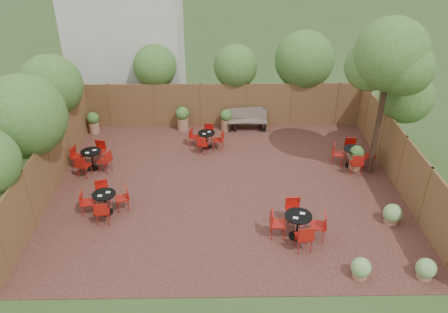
{
  "coord_description": "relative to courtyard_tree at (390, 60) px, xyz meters",
  "views": [
    {
      "loc": [
        -0.3,
        -13.08,
        8.81
      ],
      "look_at": [
        -0.09,
        0.5,
        1.0
      ],
      "focal_mm": 35.82,
      "sensor_mm": 36.0,
      "label": 1
    }
  ],
  "objects": [
    {
      "name": "ground",
      "position": [
        -5.33,
        -0.96,
        -4.3
      ],
      "size": [
        80.0,
        80.0,
        0.0
      ],
      "primitive_type": "plane",
      "color": "#354F23",
      "rests_on": "ground"
    },
    {
      "name": "park_bench_right",
      "position": [
        -4.41,
        3.67,
        -3.78
      ],
      "size": [
        1.61,
        0.67,
        0.97
      ],
      "rotation": [
        0.0,
        0.0,
        0.11
      ],
      "color": "brown",
      "rests_on": "courtyard_paving"
    },
    {
      "name": "overhang_foliage",
      "position": [
        -7.6,
        1.7,
        -1.59
      ],
      "size": [
        15.44,
        10.57,
        2.74
      ],
      "color": "#376420",
      "rests_on": "ground"
    },
    {
      "name": "courtyard_paving",
      "position": [
        -5.33,
        -0.96,
        -4.29
      ],
      "size": [
        12.0,
        10.0,
        0.02
      ],
      "primitive_type": "cube",
      "color": "black",
      "rests_on": "ground"
    },
    {
      "name": "low_shrubs",
      "position": [
        -0.68,
        -4.39,
        -3.99
      ],
      "size": [
        2.26,
        2.93,
        0.64
      ],
      "color": "#97674B",
      "rests_on": "courtyard_paving"
    },
    {
      "name": "bistro_tables",
      "position": [
        -5.71,
        -0.86,
        -3.85
      ],
      "size": [
        11.35,
        7.15,
        0.91
      ],
      "color": "black",
      "rests_on": "courtyard_paving"
    },
    {
      "name": "fence_left",
      "position": [
        -11.33,
        -0.96,
        -3.3
      ],
      "size": [
        0.08,
        10.0,
        2.0
      ],
      "primitive_type": "cube",
      "color": "brown",
      "rests_on": "ground"
    },
    {
      "name": "fence_right",
      "position": [
        0.67,
        -0.96,
        -3.3
      ],
      "size": [
        0.08,
        10.0,
        2.0
      ],
      "primitive_type": "cube",
      "color": "brown",
      "rests_on": "ground"
    },
    {
      "name": "park_bench_left",
      "position": [
        -4.19,
        3.66,
        -3.82
      ],
      "size": [
        1.47,
        0.53,
        0.89
      ],
      "rotation": [
        0.0,
        0.0,
        -0.05
      ],
      "color": "brown",
      "rests_on": "courtyard_paving"
    },
    {
      "name": "fence_back",
      "position": [
        -5.33,
        4.04,
        -3.3
      ],
      "size": [
        12.0,
        0.08,
        2.0
      ],
      "primitive_type": "cube",
      "color": "brown",
      "rests_on": "ground"
    },
    {
      "name": "courtyard_tree",
      "position": [
        0.0,
        0.0,
        0.0
      ],
      "size": [
        2.63,
        2.53,
        5.68
      ],
      "rotation": [
        0.0,
        0.0,
        0.4
      ],
      "color": "black",
      "rests_on": "courtyard_paving"
    },
    {
      "name": "neighbour_building",
      "position": [
        -9.83,
        7.04,
        -0.3
      ],
      "size": [
        5.0,
        4.0,
        8.0
      ],
      "primitive_type": "cube",
      "color": "beige",
      "rests_on": "ground"
    },
    {
      "name": "planters",
      "position": [
        -6.05,
        2.81,
        -3.74
      ],
      "size": [
        11.02,
        3.97,
        1.08
      ],
      "color": "#97674B",
      "rests_on": "courtyard_paving"
    }
  ]
}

